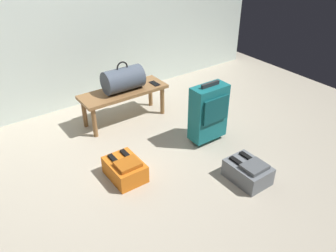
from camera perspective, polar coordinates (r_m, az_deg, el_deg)
name	(u,v)px	position (r m, az deg, el deg)	size (l,w,h in m)	color
ground_plane	(125,174)	(3.22, -7.16, -7.90)	(6.60, 6.60, 0.00)	#B2A893
bench	(124,95)	(3.90, -7.43, 5.20)	(1.00, 0.36, 0.38)	olive
duffel_bag_slate	(123,79)	(3.83, -7.53, 7.77)	(0.44, 0.26, 0.34)	#475160
cell_phone	(155,83)	(4.00, -2.27, 7.13)	(0.07, 0.14, 0.01)	black
suitcase_upright_teal	(209,112)	(3.49, 6.81, 2.33)	(0.38, 0.21, 0.67)	#14666B
backpack_grey	(248,171)	(3.15, 13.24, -7.42)	(0.28, 0.38, 0.21)	slate
backpack_orange	(125,169)	(3.12, -7.21, -7.15)	(0.28, 0.38, 0.21)	orange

